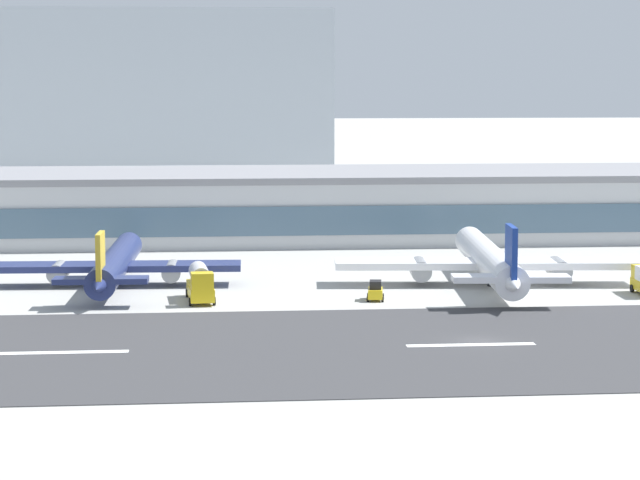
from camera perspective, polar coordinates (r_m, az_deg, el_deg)
name	(u,v)px	position (r m, az deg, el deg)	size (l,w,h in m)	color
ground_plane	(479,342)	(124.10, 6.91, -4.40)	(1400.00, 1400.00, 0.00)	#A8A8A3
runway_strip	(483,345)	(122.40, 7.09, -4.54)	(800.00, 38.94, 0.08)	#38383A
runway_centreline_dash_3	(61,352)	(120.28, -11.16, -4.80)	(12.00, 1.20, 0.01)	white
runway_centreline_dash_4	(471,345)	(122.15, 6.56, -4.53)	(12.00, 1.20, 0.01)	white
terminal_building	(273,205)	(202.64, -2.05, 1.54)	(156.59, 30.03, 10.33)	#B7BABC
distant_hotel_block	(130,98)	(307.28, -8.23, 6.11)	(91.75, 28.09, 40.06)	#A8B2BC
airliner_gold_tail_gate_0	(115,265)	(156.84, -8.90, -1.08)	(29.90, 38.90, 8.12)	navy
airliner_navy_tail_gate_1	(490,262)	(156.93, 7.40, -0.96)	(37.11, 42.80, 8.94)	white
service_baggage_tug_1	(375,291)	(145.92, 2.42, -2.22)	(2.28, 3.40, 2.20)	gold
service_fuel_truck_2	(200,283)	(145.70, -5.21, -1.87)	(3.32, 8.65, 3.95)	gold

